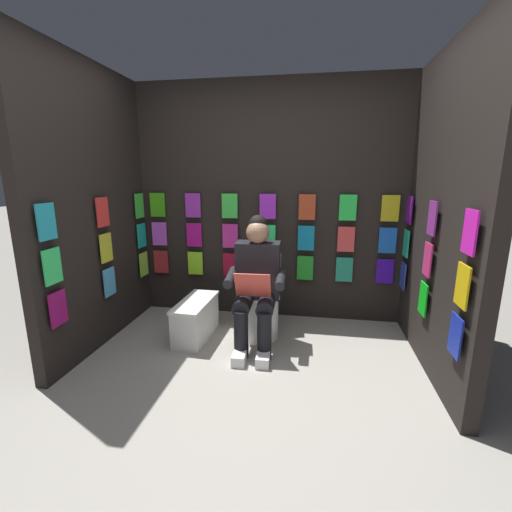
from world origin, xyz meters
name	(u,v)px	position (x,y,z in m)	size (l,w,h in m)	color
ground_plane	(234,410)	(0.00, 0.00, 0.00)	(30.00, 30.00, 0.00)	#9E998E
display_wall_back	(269,204)	(0.00, -1.73, 1.24)	(2.91, 0.14, 2.49)	black
display_wall_left	(444,215)	(-1.46, -0.84, 1.24)	(0.14, 1.68, 2.49)	black
display_wall_right	(94,209)	(1.46, -0.84, 1.24)	(0.14, 1.68, 2.49)	black
toilet	(260,302)	(0.01, -1.18, 0.33)	(0.41, 0.56, 0.77)	white
person_reading	(256,282)	(0.00, -0.96, 0.60)	(0.54, 0.69, 1.19)	black
comic_longbox_near	(196,319)	(0.60, -0.99, 0.19)	(0.29, 0.66, 0.38)	white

